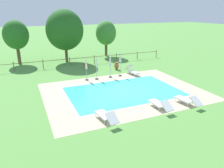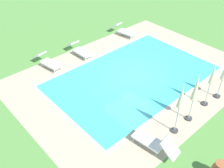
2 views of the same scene
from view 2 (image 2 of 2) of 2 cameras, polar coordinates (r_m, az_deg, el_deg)
ground_plane at (r=14.43m, az=4.60°, el=1.64°), size 160.00×160.00×0.00m
pool_deck_paving at (r=14.43m, az=4.60°, el=1.65°), size 12.61×9.37×0.01m
swimming_pool_water at (r=14.43m, az=4.60°, el=1.65°), size 8.92×5.68×0.01m
pool_coping_rim at (r=14.43m, az=4.60°, el=1.67°), size 9.40×6.16×0.01m
sun_lounger_north_near_steps at (r=10.56m, az=9.34°, el=-12.66°), size 0.84×2.01×0.90m
sun_lounger_north_mid at (r=16.30m, az=-7.23°, el=7.50°), size 0.68×2.06×0.77m
sun_lounger_north_far at (r=15.49m, az=-14.09°, el=4.89°), size 0.91×2.10×0.79m
sun_lounger_north_end at (r=18.62m, az=2.51°, el=11.76°), size 0.87×2.09×0.80m
patio_umbrella_closed_row_west at (r=12.44m, az=21.23°, el=1.21°), size 0.32×0.32×2.41m
patio_umbrella_closed_row_mid_west at (r=10.46m, az=14.97°, el=-3.52°), size 0.32×0.32×2.54m
patio_umbrella_closed_row_centre at (r=11.28m, az=17.99°, el=-1.33°), size 0.32×0.32×2.50m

